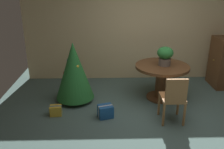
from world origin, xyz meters
The scene contains 9 objects.
ground_plane centered at (0.00, 0.00, 0.00)m, with size 6.60×6.60×0.00m, color #4C6660.
back_wall_panel centered at (0.00, 2.20, 1.30)m, with size 6.00×0.10×2.60m, color beige.
round_dining_table centered at (0.20, 0.93, 0.54)m, with size 1.13×1.13×0.76m.
flower_vase centered at (0.24, 0.93, 0.98)m, with size 0.33×0.33×0.40m.
wooden_chair_near centered at (0.20, -0.05, 0.50)m, with size 0.41×0.44×0.89m.
holiday_tree centered at (-1.65, 0.86, 0.68)m, with size 0.80×0.80×1.28m.
gift_box_gold centered at (-1.95, 0.25, 0.10)m, with size 0.23×0.18×0.20m.
gift_box_blue centered at (-1.00, 0.16, 0.12)m, with size 0.32×0.28×0.24m.
wooden_cabinet centered at (1.81, 1.59, 0.59)m, with size 0.46×0.68×1.18m.
Camera 1 is at (-0.99, -3.88, 2.41)m, focal length 39.13 mm.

